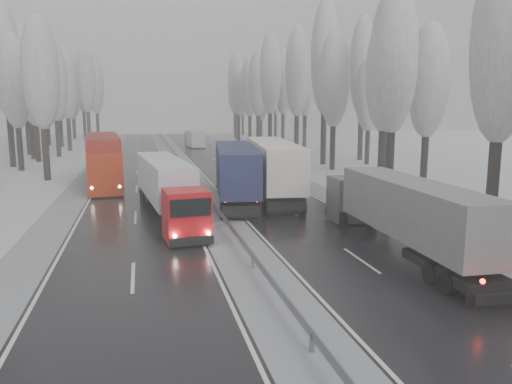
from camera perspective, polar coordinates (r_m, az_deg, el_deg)
name	(u,v)px	position (r m, az deg, el deg)	size (l,w,h in m)	color
carriageway_right	(267,196)	(40.89, 1.32, -0.43)	(7.50, 200.00, 0.03)	black
carriageway_left	(136,201)	(39.66, -13.55, -1.02)	(7.50, 200.00, 0.03)	black
median_slush	(204,198)	(39.94, -6.00, -0.72)	(3.00, 200.00, 0.04)	#929599
shoulder_right	(324,193)	(42.36, 7.83, -0.16)	(2.40, 200.00, 0.04)	#929599
shoulder_left	(68,204)	(40.04, -20.64, -1.26)	(2.40, 200.00, 0.04)	#929599
median_guardrail	(204,191)	(39.82, -6.01, 0.10)	(0.12, 200.00, 0.76)	slate
tree_16	(504,43)	(31.79, 26.48, 14.99)	(3.60, 3.60, 16.53)	black
tree_18	(394,61)	(40.99, 15.52, 14.25)	(3.60, 3.60, 16.58)	black
tree_19	(429,81)	(47.11, 19.13, 11.86)	(3.60, 3.60, 14.57)	black
tree_20	(384,75)	(49.70, 14.47, 12.78)	(3.60, 3.60, 15.71)	black
tree_21	(387,60)	(54.41, 14.72, 14.43)	(3.60, 3.60, 18.62)	black
tree_22	(334,80)	(58.85, 8.93, 12.52)	(3.60, 3.60, 15.86)	black
tree_23	(369,94)	(64.97, 12.81, 10.82)	(3.60, 3.60, 13.55)	black
tree_24	(325,58)	(64.42, 7.90, 14.91)	(3.60, 3.60, 20.49)	black
tree_25	(363,67)	(70.70, 12.11, 13.77)	(3.60, 3.60, 19.44)	black
tree_26	(297,73)	(73.89, 4.74, 13.44)	(3.60, 3.60, 18.78)	black
tree_27	(333,80)	(80.00, 8.85, 12.53)	(3.60, 3.60, 17.62)	black
tree_28	(270,74)	(83.83, 1.65, 13.38)	(3.60, 3.60, 19.62)	black
tree_29	(305,81)	(89.70, 5.66, 12.47)	(3.60, 3.60, 18.11)	black
tree_30	(258,83)	(93.27, 0.24, 12.31)	(3.60, 3.60, 17.86)	black
tree_31	(283,82)	(98.65, 3.13, 12.42)	(3.60, 3.60, 18.58)	black
tree_32	(250,87)	(100.59, -0.72, 11.92)	(3.60, 3.60, 17.33)	black
tree_33	(260,97)	(105.13, 0.52, 10.78)	(3.60, 3.60, 14.33)	black
tree_34	(238,87)	(107.37, -2.02, 11.88)	(3.60, 3.60, 17.63)	black
tree_35	(276,87)	(113.37, 2.26, 11.96)	(3.60, 3.60, 18.25)	black
tree_36	(236,82)	(117.35, -2.32, 12.49)	(3.60, 3.60, 20.23)	black
tree_37	(261,93)	(122.63, 0.61, 11.23)	(3.60, 3.60, 16.37)	black
tree_38	(235,90)	(127.98, -2.45, 11.61)	(3.60, 3.60, 17.97)	black
tree_39	(243,95)	(132.40, -1.54, 11.06)	(3.60, 3.60, 16.19)	black
tree_62	(40,74)	(53.64, -23.43, 12.28)	(3.60, 3.60, 16.04)	black
tree_64	(15,82)	(63.26, -25.85, 11.23)	(3.60, 3.60, 15.42)	black
tree_65	(5,61)	(67.71, -26.78, 13.19)	(3.60, 3.60, 19.48)	black
tree_66	(34,87)	(72.67, -24.08, 10.93)	(3.60, 3.60, 15.23)	black
tree_67	(28,79)	(76.91, -24.61, 11.66)	(3.60, 3.60, 17.09)	black
tree_68	(54,82)	(79.10, -22.05, 11.54)	(3.60, 3.60, 16.65)	black
tree_69	(24,71)	(83.98, -25.03, 12.37)	(3.60, 3.60, 19.35)	black
tree_70	(66,84)	(89.05, -20.88, 11.51)	(3.60, 3.60, 17.09)	black
tree_71	(39,75)	(93.81, -23.55, 12.19)	(3.60, 3.60, 19.61)	black
tree_72	(59,93)	(98.61, -21.63, 10.48)	(3.60, 3.60, 15.11)	black
tree_73	(45,86)	(103.06, -22.96, 11.08)	(3.60, 3.60, 17.22)	black
tree_74	(86,80)	(108.98, -18.83, 12.03)	(3.60, 3.60, 19.68)	black
tree_75	(42,84)	(114.12, -23.25, 11.30)	(3.60, 3.60, 18.60)	black
tree_76	(96,86)	(118.20, -17.85, 11.51)	(3.60, 3.60, 18.55)	black
tree_77	(72,98)	(122.67, -20.28, 10.03)	(3.60, 3.60, 14.32)	black
tree_78	(82,84)	(125.10, -19.25, 11.60)	(3.60, 3.60, 19.55)	black
tree_79	(72,91)	(129.33, -20.26, 10.76)	(3.60, 3.60, 17.07)	black
truck_grey_tarp	(401,209)	(25.76, 16.21, -1.91)	(2.72, 14.61, 3.73)	#505055
truck_blue_box	(235,169)	(38.65, -2.46, 2.70)	(4.75, 16.85, 4.28)	navy
truck_cream_box	(271,165)	(39.98, 1.76, 3.14)	(4.89, 17.81, 4.53)	#ACA998
box_truck_distant	(195,139)	(91.62, -7.03, 6.05)	(3.10, 8.31, 3.04)	silver
truck_red_white	(166,184)	(33.19, -10.19, 0.86)	(3.77, 14.73, 3.75)	red
truck_red_red	(103,156)	(48.97, -17.06, 3.94)	(4.23, 17.93, 4.56)	#A92309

